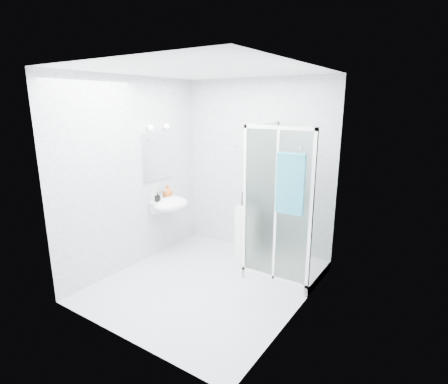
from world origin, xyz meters
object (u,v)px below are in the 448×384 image
Objects in this scene: wall_basin at (169,204)px; storage_cabinet at (250,231)px; shampoo_bottle_a at (245,196)px; shampoo_bottle_b at (253,199)px; shower_enclosure at (280,243)px; hand_towel at (290,182)px; soap_dispenser_black at (158,197)px; soap_dispenser_orange at (168,191)px.

wall_basin reaches higher than storage_cabinet.
shampoo_bottle_a is at bearing 30.25° from wall_basin.
shampoo_bottle_b is at bearing 15.65° from shampoo_bottle_a.
shower_enclosure reaches higher than hand_towel.
shampoo_bottle_a is 2.12× the size of soap_dispenser_black.
shampoo_bottle_b is at bearing 33.54° from soap_dispenser_black.
hand_towel is 5.19× the size of soap_dispenser_black.
shower_enclosure is 0.78m from shampoo_bottle_b.
soap_dispenser_orange is (-1.16, -0.49, 0.56)m from storage_cabinet.
hand_towel is at bearing 2.41° from soap_dispenser_black.
soap_dispenser_black is at bearing -79.00° from soap_dispenser_orange.
shower_enclosure is 14.63× the size of soap_dispenser_black.
wall_basin is 1.24m from shampoo_bottle_b.
wall_basin is at bearing -144.55° from storage_cabinet.
soap_dispenser_black is (0.05, -0.27, -0.03)m from soap_dispenser_orange.
soap_dispenser_orange is at bearing 139.68° from wall_basin.
wall_basin and shampoo_bottle_b have the same top height.
soap_dispenser_black is (-1.03, -0.73, -0.01)m from shampoo_bottle_a.
wall_basin is at bearing 67.26° from soap_dispenser_black.
hand_towel is 2.04m from soap_dispenser_black.
wall_basin is 4.10× the size of soap_dispenser_black.
shower_enclosure is 10.66× the size of soap_dispenser_orange.
wall_basin is 0.79× the size of hand_towel.
shampoo_bottle_a is at bearing 145.96° from hand_towel.
hand_towel is 3.78× the size of soap_dispenser_orange.
wall_basin is at bearing -40.32° from soap_dispenser_orange.
wall_basin is 1.26m from storage_cabinet.
shower_enclosure is at bearing -25.88° from shampoo_bottle_b.
shower_enclosure is 1.86m from soap_dispenser_black.
hand_towel is 1.18m from shampoo_bottle_b.
shampoo_bottle_b reaches higher than storage_cabinet.
hand_towel is at bearing -32.13° from storage_cabinet.
shampoo_bottle_a is at bearing 160.50° from shower_enclosure.
hand_towel is at bearing -56.59° from shower_enclosure.
hand_towel reaches higher than storage_cabinet.
wall_basin is 0.23m from soap_dispenser_black.
shampoo_bottle_b is at bearing 28.81° from wall_basin.
shampoo_bottle_b reaches higher than soap_dispenser_black.
soap_dispenser_orange is at bearing 101.00° from soap_dispenser_black.
soap_dispenser_orange is at bearing 174.68° from hand_towel.
shower_enclosure reaches higher than soap_dispenser_black.
soap_dispenser_orange is (-2.04, 0.19, -0.43)m from hand_towel.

